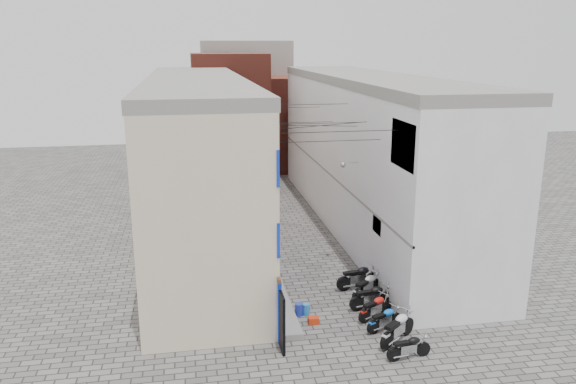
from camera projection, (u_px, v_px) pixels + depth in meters
ground at (345, 336)px, 21.24m from camera, size 90.00×90.00×0.00m
plinth at (252, 229)px, 33.22m from camera, size 0.90×26.00×0.25m
building_left at (199, 158)px, 31.55m from camera, size 5.10×27.00×9.00m
building_right at (368, 152)px, 33.31m from camera, size 5.94×26.00×9.00m
building_far_brick_left at (230, 116)px, 46.25m from camera, size 6.00×6.00×10.00m
building_far_brick_right at (286, 123)px, 49.27m from camera, size 5.00×6.00×8.00m
building_far_concrete at (246, 102)px, 52.18m from camera, size 8.00×5.00×11.00m
far_shopfront at (259, 167)px, 44.90m from camera, size 2.00×0.30×2.40m
overhead_wires at (305, 122)px, 26.69m from camera, size 5.80×13.02×1.32m
motorcycle_a at (409, 346)px, 19.62m from camera, size 1.74×0.74×0.97m
motorcycle_b at (398, 326)px, 20.71m from camera, size 2.10×1.83×1.23m
motorcycle_c at (385, 318)px, 21.61m from camera, size 1.79×1.16×0.99m
motorcycle_d at (375, 306)px, 22.51m from camera, size 1.86×1.36×1.04m
motorcycle_e at (372, 296)px, 23.33m from camera, size 2.08×0.93×1.16m
motorcycle_f at (367, 285)px, 24.34m from camera, size 2.00×1.75×1.18m
motorcycle_g at (358, 276)px, 25.25m from camera, size 2.18×1.00×1.22m
person_a at (270, 281)px, 23.80m from camera, size 0.45×0.59×1.45m
person_b at (270, 271)px, 24.83m from camera, size 0.88×0.88×1.44m
water_jug_near at (306, 309)px, 22.86m from camera, size 0.34×0.34×0.47m
water_jug_far at (299, 310)px, 22.81m from camera, size 0.35×0.35×0.52m
red_crate at (313, 320)px, 22.19m from camera, size 0.42×0.32×0.26m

